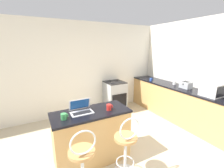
% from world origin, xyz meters
% --- Properties ---
extents(wall_back, '(12.00, 0.06, 2.60)m').
position_xyz_m(wall_back, '(0.00, 2.79, 1.30)').
color(wall_back, silver).
rests_on(wall_back, ground_plane).
extents(breakfast_bar, '(1.26, 0.56, 0.91)m').
position_xyz_m(breakfast_bar, '(-0.49, 0.80, 0.46)').
color(breakfast_bar, tan).
rests_on(breakfast_bar, ground_plane).
extents(counter_right, '(0.61, 3.29, 0.91)m').
position_xyz_m(counter_right, '(2.08, 1.13, 0.46)').
color(counter_right, tan).
rests_on(counter_right, ground_plane).
extents(bar_stool_near, '(0.40, 0.40, 1.00)m').
position_xyz_m(bar_stool_near, '(-0.81, 0.24, 0.47)').
color(bar_stool_near, silver).
rests_on(bar_stool_near, ground_plane).
extents(bar_stool_far, '(0.40, 0.40, 1.00)m').
position_xyz_m(bar_stool_far, '(-0.16, 0.24, 0.47)').
color(bar_stool_far, silver).
rests_on(bar_stool_far, ground_plane).
extents(laptop, '(0.35, 0.25, 0.20)m').
position_xyz_m(laptop, '(-0.63, 0.86, 0.96)').
color(laptop, silver).
rests_on(laptop, breakfast_bar).
extents(microwave, '(0.46, 0.36, 0.28)m').
position_xyz_m(microwave, '(2.10, 0.35, 1.05)').
color(microwave, white).
rests_on(microwave, counter_right).
extents(toaster, '(0.22, 0.25, 0.17)m').
position_xyz_m(toaster, '(2.12, 1.02, 0.99)').
color(toaster, '#9EA3A8').
rests_on(toaster, counter_right).
extents(stove_range, '(0.56, 0.59, 0.92)m').
position_xyz_m(stove_range, '(0.86, 2.45, 0.46)').
color(stove_range, '#9EA3A8').
rests_on(stove_range, ground_plane).
extents(mug_white, '(0.10, 0.09, 0.10)m').
position_xyz_m(mug_white, '(2.16, 1.40, 0.96)').
color(mug_white, white).
rests_on(mug_white, counter_right).
extents(mug_red, '(0.10, 0.08, 0.10)m').
position_xyz_m(mug_red, '(-0.20, 0.71, 0.96)').
color(mug_red, red).
rests_on(mug_red, breakfast_bar).
extents(mug_green, '(0.10, 0.08, 0.09)m').
position_xyz_m(mug_green, '(-0.92, 0.73, 0.95)').
color(mug_green, '#338447').
rests_on(mug_green, breakfast_bar).
extents(mug_blue, '(0.09, 0.08, 0.09)m').
position_xyz_m(mug_blue, '(1.89, 2.03, 0.96)').
color(mug_blue, '#2D51AD').
rests_on(mug_blue, counter_right).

